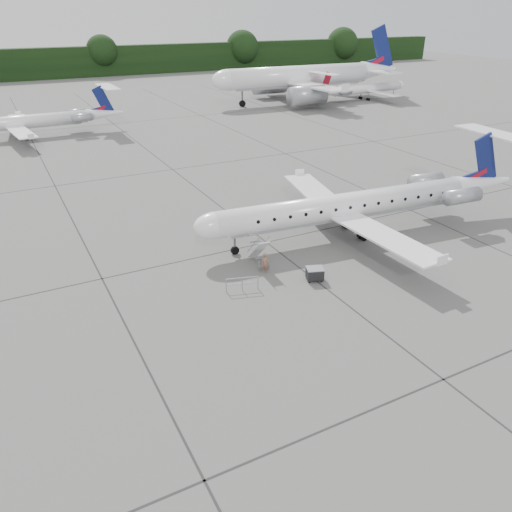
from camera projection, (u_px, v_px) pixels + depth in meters
ground at (372, 269)px, 37.13m from camera, size 320.00×320.00×0.00m
treeline at (70, 63)px, 138.52m from camera, size 260.00×4.00×8.00m
main_regional_jet at (346, 194)px, 40.99m from camera, size 31.08×23.76×7.48m
airstair at (258, 250)px, 37.27m from camera, size 1.09×2.52×2.34m
passenger at (265, 263)px, 36.31m from camera, size 0.64×0.51×1.52m
safety_railing at (242, 284)px, 34.05m from camera, size 2.13×0.71×1.00m
baggage_cart at (315, 274)px, 35.40m from camera, size 1.41×1.28×1.00m
bg_narrowbody at (299, 66)px, 100.10m from camera, size 41.11×30.43×14.33m
bg_regional_left at (15, 116)px, 72.73m from camera, size 25.91×18.74×6.76m
bg_regional_right at (369, 84)px, 105.08m from camera, size 25.68×19.76×6.28m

